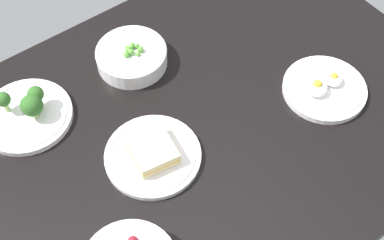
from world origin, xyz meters
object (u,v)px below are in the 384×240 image
(plate_sandwich, at_px, (153,154))
(bowl_peas, at_px, (132,56))
(plate_eggs, at_px, (324,88))
(plate_broccoli, at_px, (27,113))

(plate_sandwich, relative_size, bowl_peas, 1.21)
(plate_sandwich, bearing_deg, plate_eggs, 168.19)
(plate_eggs, distance_m, plate_broccoli, 0.66)
(plate_eggs, xyz_separation_m, plate_broccoli, (0.57, -0.34, 0.01))
(bowl_peas, bearing_deg, plate_broccoli, -0.64)
(bowl_peas, distance_m, plate_broccoli, 0.27)
(plate_sandwich, xyz_separation_m, plate_eggs, (-0.41, 0.09, -0.00))
(plate_broccoli, bearing_deg, plate_sandwich, 123.03)
(plate_broccoli, bearing_deg, plate_eggs, 149.71)
(plate_eggs, bearing_deg, plate_sandwich, -11.81)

